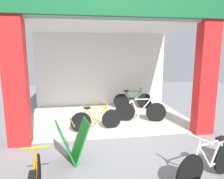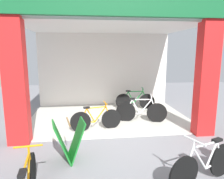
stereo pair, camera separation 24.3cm
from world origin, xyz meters
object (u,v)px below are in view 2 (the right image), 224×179
at_px(bicycle_inside_0, 141,111).
at_px(bicycle_inside_1, 135,101).
at_px(bicycle_parked_0, 204,165).
at_px(bicycle_inside_2, 96,119).
at_px(sandwich_board_sign, 69,141).

xyz_separation_m(bicycle_inside_0, bicycle_inside_1, (0.17, 1.57, -0.02)).
bearing_deg(bicycle_inside_0, bicycle_parked_0, -85.39).
bearing_deg(bicycle_parked_0, bicycle_inside_2, 122.77).
relative_size(bicycle_parked_0, sandwich_board_sign, 1.70).
bearing_deg(bicycle_inside_2, bicycle_parked_0, -57.23).
height_order(bicycle_inside_1, bicycle_inside_2, bicycle_inside_1).
bearing_deg(sandwich_board_sign, bicycle_parked_0, -24.17).
height_order(bicycle_inside_0, bicycle_inside_2, bicycle_inside_0).
relative_size(bicycle_inside_1, sandwich_board_sign, 1.77).
relative_size(bicycle_inside_0, sandwich_board_sign, 1.85).
height_order(bicycle_inside_1, bicycle_parked_0, bicycle_parked_0).
xyz_separation_m(bicycle_parked_0, sandwich_board_sign, (-2.37, 1.06, 0.09)).
bearing_deg(bicycle_parked_0, bicycle_inside_1, 91.09).
bearing_deg(sandwich_board_sign, bicycle_inside_1, 58.65).
xyz_separation_m(bicycle_inside_0, sandwich_board_sign, (-2.11, -2.17, 0.07)).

